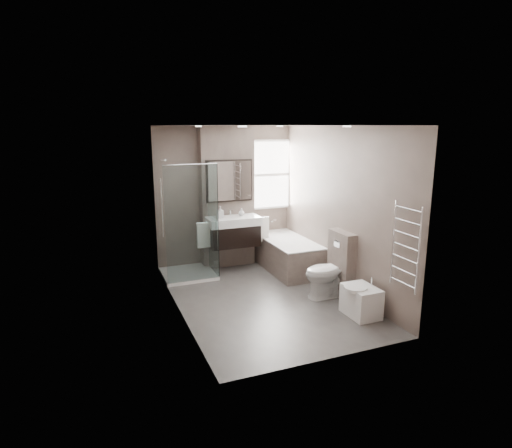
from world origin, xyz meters
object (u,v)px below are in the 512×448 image
vanity (233,231)px  bathtub (287,253)px  toilet (330,272)px  bidet (361,301)px

vanity → bathtub: 1.07m
toilet → bathtub: bearing=-179.7°
bathtub → vanity: bearing=160.6°
bidet → bathtub: bearing=92.3°
bathtub → toilet: toilet is taller
vanity → bidet: bearing=-67.9°
toilet → bidet: toilet is taller
bathtub → toilet: size_ratio=1.99×
bidet → toilet: bearing=93.3°
bathtub → bidet: bathtub is taller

